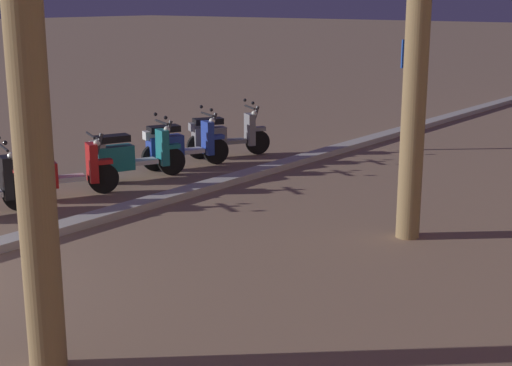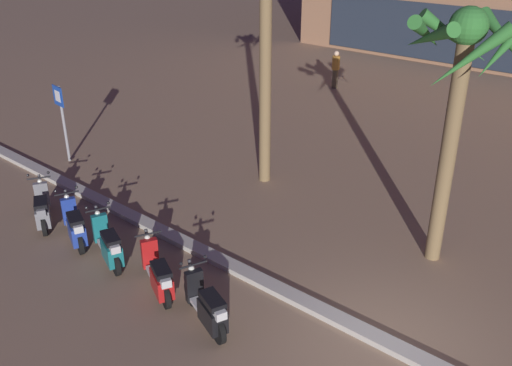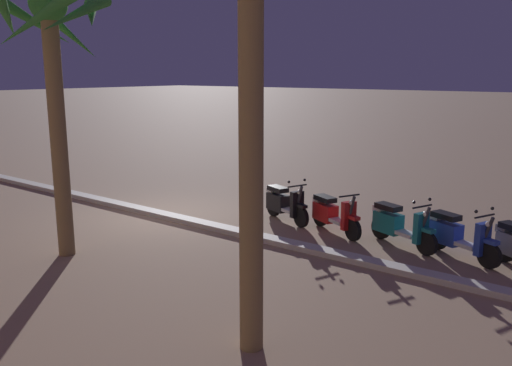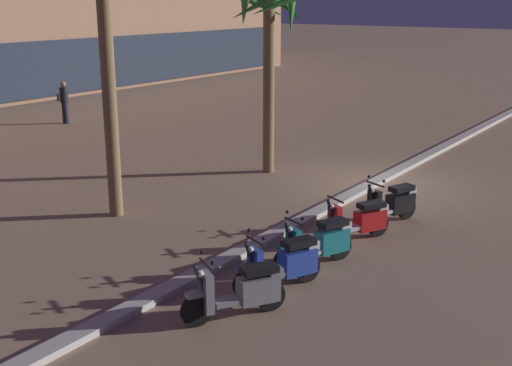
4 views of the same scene
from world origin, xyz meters
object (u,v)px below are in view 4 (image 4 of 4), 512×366
at_px(palm_tree_near_sign, 269,32).
at_px(scooter_teal_far_back, 320,243).
at_px(palm_tree_mid_walkway, 104,9).
at_px(pedestrian_strolling_near_curb, 64,101).
at_px(scooter_red_mid_front, 359,221).
at_px(scooter_blue_lead_nearest, 285,264).
at_px(scooter_grey_tail_end, 243,291).
at_px(scooter_black_mid_rear, 392,204).

bearing_deg(palm_tree_near_sign, scooter_teal_far_back, -137.79).
bearing_deg(palm_tree_mid_walkway, pedestrian_strolling_near_curb, 56.24).
bearing_deg(palm_tree_near_sign, scooter_red_mid_front, -127.12).
distance_m(scooter_blue_lead_nearest, scooter_red_mid_front, 2.93).
height_order(scooter_grey_tail_end, scooter_blue_lead_nearest, same).
relative_size(scooter_teal_far_back, palm_tree_near_sign, 0.32).
distance_m(scooter_grey_tail_end, pedestrian_strolling_near_curb, 18.81).
bearing_deg(palm_tree_near_sign, pedestrian_strolling_near_curb, 81.77).
xyz_separation_m(scooter_grey_tail_end, palm_tree_near_sign, (7.90, 4.85, 3.67)).
bearing_deg(scooter_red_mid_front, scooter_grey_tail_end, -179.67).
bearing_deg(palm_tree_near_sign, scooter_blue_lead_nearest, -143.80).
relative_size(scooter_blue_lead_nearest, pedestrian_strolling_near_curb, 0.98).
relative_size(scooter_teal_far_back, scooter_red_mid_front, 1.03).
xyz_separation_m(scooter_red_mid_front, scooter_black_mid_rear, (1.49, -0.11, 0.01)).
xyz_separation_m(scooter_teal_far_back, scooter_black_mid_rear, (3.14, -0.12, -0.01)).
bearing_deg(palm_tree_near_sign, scooter_black_mid_rear, -113.70).
height_order(scooter_red_mid_front, scooter_black_mid_rear, scooter_black_mid_rear).
height_order(scooter_teal_far_back, scooter_black_mid_rear, same).
relative_size(scooter_grey_tail_end, scooter_teal_far_back, 0.92).
bearing_deg(scooter_blue_lead_nearest, scooter_grey_tail_end, -178.68).
bearing_deg(scooter_red_mid_front, scooter_black_mid_rear, -4.21).
xyz_separation_m(scooter_grey_tail_end, scooter_teal_far_back, (2.60, 0.04, 0.01)).
bearing_deg(scooter_black_mid_rear, palm_tree_mid_walkway, 120.06).
relative_size(scooter_red_mid_front, pedestrian_strolling_near_curb, 0.98).
bearing_deg(palm_tree_mid_walkway, scooter_grey_tail_end, -113.70).
height_order(scooter_red_mid_front, palm_tree_mid_walkway, palm_tree_mid_walkway).
bearing_deg(scooter_black_mid_rear, scooter_blue_lead_nearest, 178.50).
relative_size(palm_tree_near_sign, pedestrian_strolling_near_curb, 3.12).
height_order(palm_tree_near_sign, palm_tree_mid_walkway, palm_tree_mid_walkway).
xyz_separation_m(scooter_teal_far_back, pedestrian_strolling_near_curb, (6.95, 16.16, 0.47)).
bearing_deg(scooter_teal_far_back, scooter_black_mid_rear, -2.19).
height_order(scooter_grey_tail_end, scooter_red_mid_front, scooter_grey_tail_end).
height_order(scooter_teal_far_back, pedestrian_strolling_near_curb, pedestrian_strolling_near_curb).
xyz_separation_m(scooter_red_mid_front, palm_tree_mid_walkway, (-1.80, 5.57, 4.37)).
xyz_separation_m(scooter_blue_lead_nearest, palm_tree_mid_walkway, (1.13, 5.56, 4.35)).
bearing_deg(pedestrian_strolling_near_curb, scooter_blue_lead_nearest, -116.95).
relative_size(scooter_grey_tail_end, scooter_black_mid_rear, 0.97).
bearing_deg(scooter_blue_lead_nearest, scooter_red_mid_front, -0.12).
height_order(scooter_grey_tail_end, scooter_teal_far_back, same).
relative_size(scooter_blue_lead_nearest, scooter_teal_far_back, 0.97).
relative_size(scooter_blue_lead_nearest, palm_tree_mid_walkway, 0.26).
bearing_deg(scooter_grey_tail_end, pedestrian_strolling_near_curb, 59.49).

